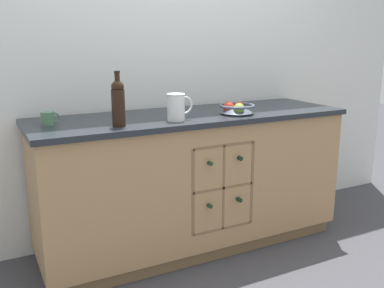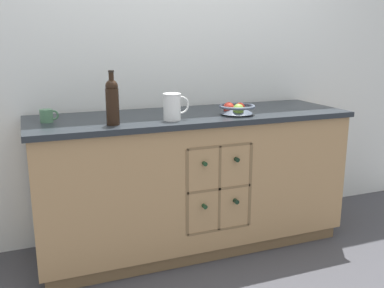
{
  "view_description": "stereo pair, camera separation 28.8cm",
  "coord_description": "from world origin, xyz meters",
  "px_view_note": "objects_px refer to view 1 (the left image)",
  "views": [
    {
      "loc": [
        -1.28,
        -2.49,
        1.42
      ],
      "look_at": [
        0.0,
        0.0,
        0.73
      ],
      "focal_mm": 40.0,
      "sensor_mm": 36.0,
      "label": 1
    },
    {
      "loc": [
        -1.02,
        -2.61,
        1.42
      ],
      "look_at": [
        0.0,
        0.0,
        0.73
      ],
      "focal_mm": 40.0,
      "sensor_mm": 36.0,
      "label": 2
    }
  ],
  "objects_px": {
    "ceramic_mug": "(48,118)",
    "standing_wine_bottle": "(118,102)",
    "fruit_bowl": "(236,108)",
    "white_pitcher": "(177,106)"
  },
  "relations": [
    {
      "from": "white_pitcher",
      "to": "standing_wine_bottle",
      "type": "relative_size",
      "value": 0.54
    },
    {
      "from": "fruit_bowl",
      "to": "standing_wine_bottle",
      "type": "distance_m",
      "value": 0.83
    },
    {
      "from": "fruit_bowl",
      "to": "ceramic_mug",
      "type": "bearing_deg",
      "value": 171.54
    },
    {
      "from": "white_pitcher",
      "to": "standing_wine_bottle",
      "type": "distance_m",
      "value": 0.37
    },
    {
      "from": "fruit_bowl",
      "to": "standing_wine_bottle",
      "type": "height_order",
      "value": "standing_wine_bottle"
    },
    {
      "from": "fruit_bowl",
      "to": "ceramic_mug",
      "type": "height_order",
      "value": "fruit_bowl"
    },
    {
      "from": "ceramic_mug",
      "to": "standing_wine_bottle",
      "type": "relative_size",
      "value": 0.35
    },
    {
      "from": "fruit_bowl",
      "to": "white_pitcher",
      "type": "bearing_deg",
      "value": -175.73
    },
    {
      "from": "fruit_bowl",
      "to": "standing_wine_bottle",
      "type": "xyz_separation_m",
      "value": [
        -0.82,
        -0.05,
        0.1
      ]
    },
    {
      "from": "white_pitcher",
      "to": "ceramic_mug",
      "type": "relative_size",
      "value": 1.53
    }
  ]
}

